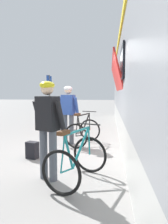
{
  "coord_description": "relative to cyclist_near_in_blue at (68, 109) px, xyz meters",
  "views": [
    {
      "loc": [
        1.0,
        -5.03,
        1.56
      ],
      "look_at": [
        0.31,
        0.3,
        1.05
      ],
      "focal_mm": 32.44,
      "sensor_mm": 36.0,
      "label": 1
    }
  ],
  "objects": [
    {
      "name": "platform_sign_post",
      "position": [
        -1.62,
        3.36,
        0.57
      ],
      "size": [
        0.08,
        0.7,
        2.4
      ],
      "color": "#595B60",
      "rests_on": "ground"
    },
    {
      "name": "bicycle_far_teal",
      "position": [
        0.71,
        -2.67,
        -0.65
      ],
      "size": [
        1.03,
        1.25,
        0.99
      ],
      "color": "black",
      "rests_on": "ground"
    },
    {
      "name": "water_bottle_near_the_bikes",
      "position": [
        1.02,
        -0.54,
        -0.96
      ],
      "size": [
        0.07,
        0.07,
        0.19
      ],
      "primitive_type": "cylinder",
      "color": "silver",
      "rests_on": "ground"
    },
    {
      "name": "backpack_on_platform",
      "position": [
        -0.56,
        -1.52,
        -0.85
      ],
      "size": [
        0.32,
        0.26,
        0.4
      ],
      "primitive_type": "cube",
      "rotation": [
        0.0,
        0.0,
        -0.31
      ],
      "color": "black",
      "rests_on": "ground"
    },
    {
      "name": "cyclist_far_in_dark",
      "position": [
        0.18,
        -2.61,
        0.0
      ],
      "size": [
        0.66,
        0.48,
        1.76
      ],
      "color": "#4C515B",
      "rests_on": "ground"
    },
    {
      "name": "bicycle_near_black",
      "position": [
        0.47,
        -0.06,
        -0.65
      ],
      "size": [
        0.99,
        1.23,
        0.99
      ],
      "color": "black",
      "rests_on": "ground"
    },
    {
      "name": "ground_plane",
      "position": [
        0.26,
        -1.0,
        -1.05
      ],
      "size": [
        80.0,
        80.0,
        0.0
      ],
      "primitive_type": "plane",
      "color": "gray"
    },
    {
      "name": "cyclist_near_in_blue",
      "position": [
        0.0,
        0.0,
        0.0
      ],
      "size": [
        0.66,
        0.42,
        1.76
      ],
      "color": "#4C515B",
      "rests_on": "ground"
    }
  ]
}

